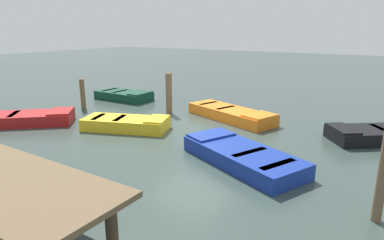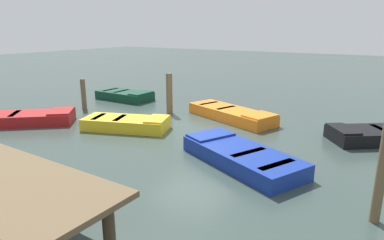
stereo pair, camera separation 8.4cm
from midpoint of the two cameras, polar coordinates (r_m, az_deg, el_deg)
name	(u,v)px [view 2 (the right image)]	position (r m, az deg, el deg)	size (l,w,h in m)	color
ground_plane	(192,130)	(11.49, 0.21, -1.68)	(80.00, 80.00, 0.00)	#33423D
dock_segment	(4,185)	(6.48, -28.97, -9.67)	(4.40, 1.92, 0.95)	brown
rowboat_red	(24,118)	(13.61, -26.53, 0.32)	(3.48, 3.23, 0.46)	maroon
rowboat_black	(374,135)	(11.68, 28.69, -2.22)	(2.86, 2.58, 0.46)	black
rowboat_dark_green	(125,95)	(16.69, -11.19, 4.17)	(2.76, 1.34, 0.46)	#0C3823
rowboat_orange	(231,114)	(12.88, 6.90, 1.08)	(3.88, 2.39, 0.46)	orange
rowboat_yellow	(127,123)	(11.71, -10.86, -0.53)	(3.10, 2.07, 0.46)	gold
rowboat_blue	(241,155)	(8.72, 8.54, -5.98)	(3.65, 2.66, 0.46)	navy
mooring_piling_far_right	(83,94)	(15.13, -17.82, 4.24)	(0.20, 0.20, 1.29)	brown
mooring_piling_near_left	(169,93)	(13.66, -3.70, 4.55)	(0.25, 0.25, 1.63)	brown
mooring_piling_near_right	(382,170)	(6.72, 29.90, -7.43)	(0.17, 0.17, 1.99)	brown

